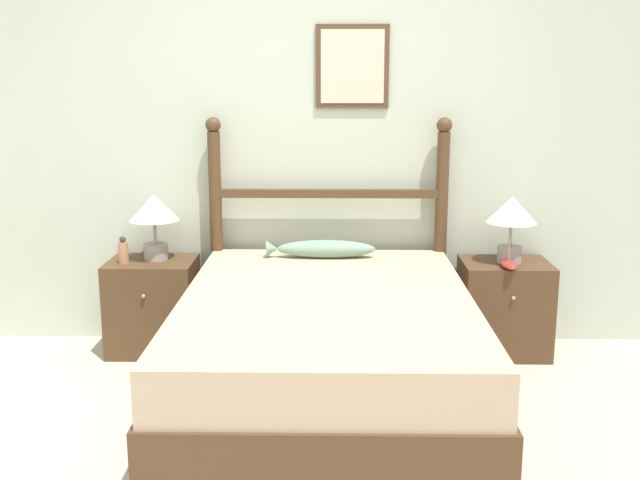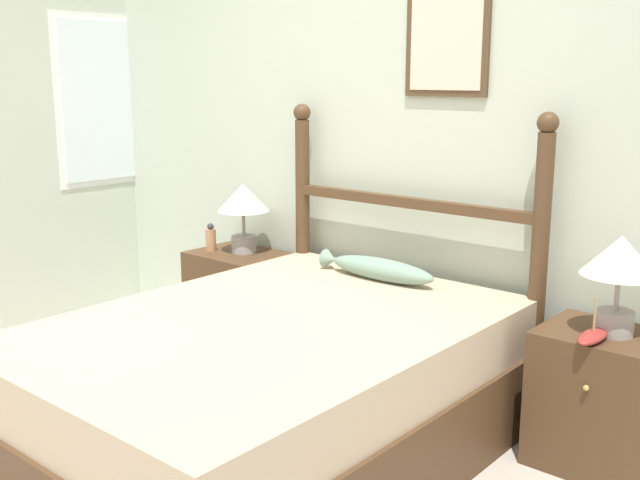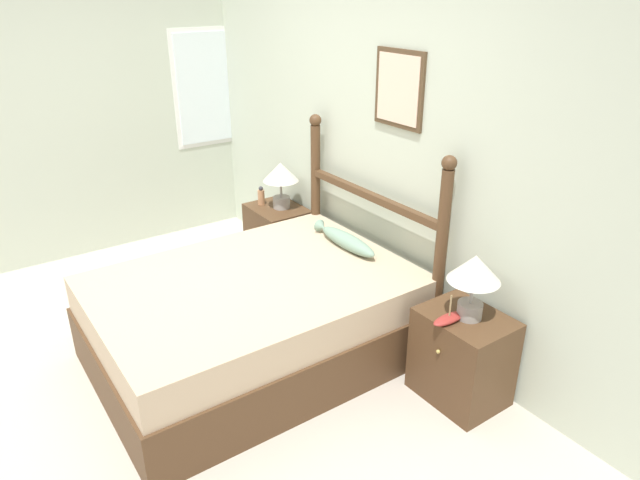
{
  "view_description": "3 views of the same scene",
  "coord_description": "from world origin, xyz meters",
  "px_view_note": "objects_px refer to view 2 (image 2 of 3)",
  "views": [
    {
      "loc": [
        0.27,
        -2.87,
        1.64
      ],
      "look_at": [
        0.2,
        1.03,
        0.79
      ],
      "focal_mm": 42.0,
      "sensor_mm": 36.0,
      "label": 1
    },
    {
      "loc": [
        2.24,
        -1.39,
        1.55
      ],
      "look_at": [
        0.15,
        1.06,
        0.85
      ],
      "focal_mm": 42.0,
      "sensor_mm": 36.0,
      "label": 2
    },
    {
      "loc": [
        3.11,
        -0.84,
        2.32
      ],
      "look_at": [
        0.3,
        1.13,
        0.76
      ],
      "focal_mm": 32.0,
      "sensor_mm": 36.0,
      "label": 3
    }
  ],
  "objects_px": {
    "nightstand_left": "(238,300)",
    "nightstand_right": "(604,400)",
    "table_lamp_left": "(243,203)",
    "bottle": "(211,239)",
    "bed": "(271,391)",
    "table_lamp_right": "(620,264)",
    "fish_pillow": "(378,269)",
    "model_boat": "(593,336)"
  },
  "relations": [
    {
      "from": "bottle",
      "to": "fish_pillow",
      "type": "distance_m",
      "value": 1.17
    },
    {
      "from": "nightstand_left",
      "to": "table_lamp_right",
      "type": "distance_m",
      "value": 2.21
    },
    {
      "from": "table_lamp_left",
      "to": "bottle",
      "type": "distance_m",
      "value": 0.29
    },
    {
      "from": "model_boat",
      "to": "nightstand_left",
      "type": "bearing_deg",
      "value": 176.46
    },
    {
      "from": "nightstand_left",
      "to": "model_boat",
      "type": "xyz_separation_m",
      "value": [
        2.1,
        -0.13,
        0.3
      ]
    },
    {
      "from": "nightstand_left",
      "to": "table_lamp_left",
      "type": "distance_m",
      "value": 0.57
    },
    {
      "from": "nightstand_left",
      "to": "nightstand_right",
      "type": "relative_size",
      "value": 1.0
    },
    {
      "from": "nightstand_right",
      "to": "model_boat",
      "type": "height_order",
      "value": "model_boat"
    },
    {
      "from": "table_lamp_right",
      "to": "fish_pillow",
      "type": "xyz_separation_m",
      "value": [
        -1.11,
        -0.05,
        -0.2
      ]
    },
    {
      "from": "bed",
      "to": "nightstand_left",
      "type": "xyz_separation_m",
      "value": [
        -1.06,
        0.82,
        -0.01
      ]
    },
    {
      "from": "nightstand_left",
      "to": "bottle",
      "type": "bearing_deg",
      "value": -154.63
    },
    {
      "from": "bed",
      "to": "nightstand_left",
      "type": "distance_m",
      "value": 1.34
    },
    {
      "from": "nightstand_right",
      "to": "model_boat",
      "type": "relative_size",
      "value": 2.42
    },
    {
      "from": "nightstand_left",
      "to": "nightstand_right",
      "type": "distance_m",
      "value": 2.12
    },
    {
      "from": "bed",
      "to": "table_lamp_left",
      "type": "bearing_deg",
      "value": 140.53
    },
    {
      "from": "table_lamp_right",
      "to": "bottle",
      "type": "bearing_deg",
      "value": -178.34
    },
    {
      "from": "nightstand_right",
      "to": "table_lamp_left",
      "type": "bearing_deg",
      "value": 179.11
    },
    {
      "from": "fish_pillow",
      "to": "nightstand_right",
      "type": "bearing_deg",
      "value": 2.5
    },
    {
      "from": "table_lamp_right",
      "to": "model_boat",
      "type": "bearing_deg",
      "value": -105.13
    },
    {
      "from": "table_lamp_left",
      "to": "model_boat",
      "type": "distance_m",
      "value": 2.1
    },
    {
      "from": "table_lamp_right",
      "to": "fish_pillow",
      "type": "bearing_deg",
      "value": -177.67
    },
    {
      "from": "table_lamp_right",
      "to": "bottle",
      "type": "height_order",
      "value": "table_lamp_right"
    },
    {
      "from": "model_boat",
      "to": "fish_pillow",
      "type": "distance_m",
      "value": 1.08
    },
    {
      "from": "table_lamp_right",
      "to": "fish_pillow",
      "type": "height_order",
      "value": "table_lamp_right"
    },
    {
      "from": "table_lamp_right",
      "to": "bottle",
      "type": "distance_m",
      "value": 2.29
    },
    {
      "from": "nightstand_left",
      "to": "fish_pillow",
      "type": "distance_m",
      "value": 1.09
    },
    {
      "from": "nightstand_right",
      "to": "table_lamp_left",
      "type": "relative_size",
      "value": 1.43
    },
    {
      "from": "table_lamp_right",
      "to": "model_boat",
      "type": "xyz_separation_m",
      "value": [
        -0.03,
        -0.13,
        -0.26
      ]
    },
    {
      "from": "nightstand_left",
      "to": "bottle",
      "type": "xyz_separation_m",
      "value": [
        -0.14,
        -0.07,
        0.36
      ]
    },
    {
      "from": "nightstand_right",
      "to": "nightstand_left",
      "type": "bearing_deg",
      "value": 180.0
    },
    {
      "from": "table_lamp_left",
      "to": "bottle",
      "type": "height_order",
      "value": "table_lamp_left"
    },
    {
      "from": "bed",
      "to": "fish_pillow",
      "type": "bearing_deg",
      "value": 92.47
    },
    {
      "from": "bed",
      "to": "table_lamp_left",
      "type": "height_order",
      "value": "table_lamp_left"
    },
    {
      "from": "model_boat",
      "to": "nightstand_right",
      "type": "bearing_deg",
      "value": 81.35
    },
    {
      "from": "bed",
      "to": "model_boat",
      "type": "height_order",
      "value": "model_boat"
    },
    {
      "from": "nightstand_right",
      "to": "table_lamp_right",
      "type": "relative_size",
      "value": 1.43
    },
    {
      "from": "bed",
      "to": "nightstand_right",
      "type": "relative_size",
      "value": 3.55
    },
    {
      "from": "bottle",
      "to": "model_boat",
      "type": "distance_m",
      "value": 2.25
    },
    {
      "from": "model_boat",
      "to": "fish_pillow",
      "type": "height_order",
      "value": "model_boat"
    },
    {
      "from": "nightstand_left",
      "to": "fish_pillow",
      "type": "bearing_deg",
      "value": -2.66
    },
    {
      "from": "table_lamp_right",
      "to": "bottle",
      "type": "relative_size",
      "value": 2.42
    },
    {
      "from": "nightstand_left",
      "to": "bottle",
      "type": "distance_m",
      "value": 0.39
    }
  ]
}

